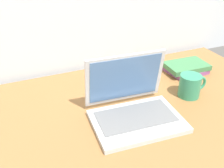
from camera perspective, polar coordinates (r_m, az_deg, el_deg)
desk at (r=0.99m, az=-2.93°, el=-7.40°), size 1.60×0.76×0.03m
laptop at (r=0.95m, az=4.47°, el=-4.66°), size 0.32×0.28×0.22m
coffee_mug at (r=1.12m, az=16.46°, el=-0.28°), size 0.12×0.09×0.09m
book_stack at (r=1.32m, az=15.60°, el=3.38°), size 0.20×0.15×0.04m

